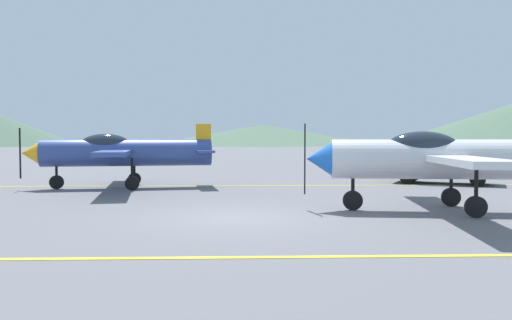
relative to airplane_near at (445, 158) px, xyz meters
The scene contains 7 objects.
ground_plane 5.80m from the airplane_near, behind, with size 400.00×400.00×0.00m, color slate.
apron_line_near 7.78m from the airplane_near, 136.61° to the right, with size 80.00×0.16×0.01m, color yellow.
apron_line_far 9.67m from the airplane_near, 125.52° to the left, with size 80.00×0.16×0.01m, color yellow.
airplane_near is the anchor object (origin of this frame).
airplane_mid 12.51m from the airplane_near, 145.79° to the left, with size 7.60×8.70×2.60m.
car_sedan 9.28m from the airplane_near, 68.23° to the left, with size 4.65×3.56×1.62m.
hill_centerleft 151.67m from the airplane_near, 89.21° to the left, with size 75.84×75.84×6.54m, color #4C6651.
Camera 1 is at (-0.04, -12.85, 1.98)m, focal length 35.87 mm.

